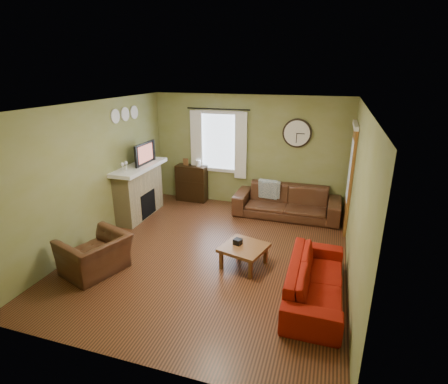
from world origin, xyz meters
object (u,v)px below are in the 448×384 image
(sofa_brown, at_px, (287,202))
(armchair, at_px, (95,255))
(bookshelf, at_px, (192,183))
(coffee_table, at_px, (244,256))
(sofa_red, at_px, (315,280))

(sofa_brown, xyz_separation_m, armchair, (-2.61, -3.25, -0.02))
(bookshelf, distance_m, armchair, 3.55)
(bookshelf, distance_m, sofa_brown, 2.42)
(armchair, bearing_deg, coffee_table, 130.85)
(sofa_brown, distance_m, armchair, 4.17)
(bookshelf, distance_m, sofa_red, 4.51)
(sofa_red, distance_m, armchair, 3.45)
(armchair, bearing_deg, bookshelf, -164.61)
(bookshelf, bearing_deg, armchair, -93.48)
(bookshelf, relative_size, sofa_brown, 0.39)
(bookshelf, height_order, sofa_brown, bookshelf)
(armchair, height_order, coffee_table, armchair)
(sofa_red, distance_m, coffee_table, 1.30)
(sofa_brown, height_order, armchair, sofa_brown)
(bookshelf, xyz_separation_m, sofa_red, (3.21, -3.16, -0.17))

